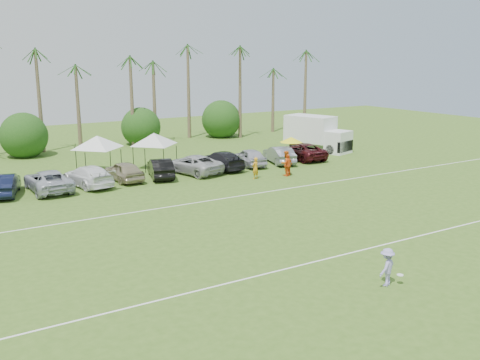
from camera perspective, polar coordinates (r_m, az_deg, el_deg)
ground at (r=23.42m, az=9.89°, el=-10.45°), size 120.00×120.00×0.00m
field_lines at (r=29.49m, az=-0.34°, el=-5.24°), size 80.00×12.10×0.01m
palm_tree_4 at (r=55.06m, az=-20.65°, el=10.39°), size 2.40×2.40×8.90m
palm_tree_5 at (r=55.93m, az=-16.62°, el=11.60°), size 2.40×2.40×9.90m
palm_tree_6 at (r=57.08m, az=-12.71°, el=12.71°), size 2.40×2.40×10.90m
palm_tree_7 at (r=58.49m, az=-8.93°, el=13.70°), size 2.40×2.40×11.90m
palm_tree_8 at (r=60.59m, az=-4.39°, el=11.34°), size 2.40×2.40×8.90m
palm_tree_9 at (r=62.99m, az=-0.24°, el=12.24°), size 2.40×2.40×9.90m
palm_tree_10 at (r=65.69m, az=3.60°, el=13.00°), size 2.40×2.40×10.90m
palm_tree_11 at (r=68.04m, az=6.46°, el=13.66°), size 2.40×2.40×11.90m
bush_tree_1 at (r=56.18m, az=-22.38°, el=4.45°), size 4.00×4.00×4.00m
bush_tree_2 at (r=59.16m, az=-10.82°, el=5.59°), size 4.00×4.00×4.00m
bush_tree_3 at (r=63.29m, az=-2.27°, el=6.29°), size 4.00×4.00×4.00m
sideline_player_a at (r=41.24m, az=1.64°, el=1.28°), size 0.70×0.56×1.69m
sideline_player_b at (r=42.63m, az=4.90°, el=1.82°), size 1.05×0.87×1.96m
sideline_player_c at (r=42.32m, az=5.15°, el=1.59°), size 1.12×0.77×1.77m
box_truck at (r=54.26m, az=8.21°, el=5.07°), size 4.38×7.10×3.43m
canopy_tent_left at (r=44.47m, az=-15.01°, el=4.59°), size 4.40×4.40×3.57m
canopy_tent_right at (r=45.50m, az=-9.18°, el=4.97°), size 4.31×4.31×3.49m
market_umbrella at (r=47.66m, az=5.49°, el=4.31°), size 2.06×2.06×2.29m
frisbee_player at (r=23.07m, az=15.40°, el=-8.95°), size 1.29×0.92×1.61m
parked_car_1 at (r=39.72m, az=-23.86°, el=-0.44°), size 2.78×4.85×1.51m
parked_car_2 at (r=39.80m, az=-19.79°, el=-0.06°), size 2.69×5.52×1.51m
parked_car_3 at (r=40.47m, az=-15.91°, el=0.42°), size 3.02×5.50×1.51m
parked_car_4 at (r=41.55m, az=-12.28°, el=0.94°), size 2.09×4.55×1.51m
parked_car_5 at (r=42.15m, az=-8.49°, el=1.27°), size 2.70×4.84×1.51m
parked_car_6 at (r=43.34m, az=-5.09°, el=1.69°), size 3.88×5.91×1.51m
parked_car_7 at (r=44.89m, az=-2.03°, el=2.13°), size 2.31×5.28×1.51m
parked_car_8 at (r=46.28m, az=1.03°, el=2.47°), size 2.51×4.67×1.51m
parked_car_9 at (r=47.47m, az=4.19°, el=2.71°), size 2.69×4.84×1.51m
parked_car_10 at (r=49.49m, az=6.55°, el=3.08°), size 2.65×5.50×1.51m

